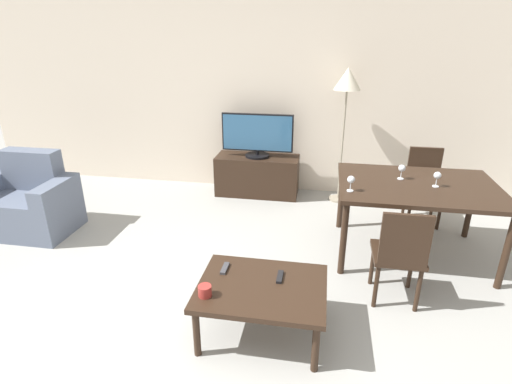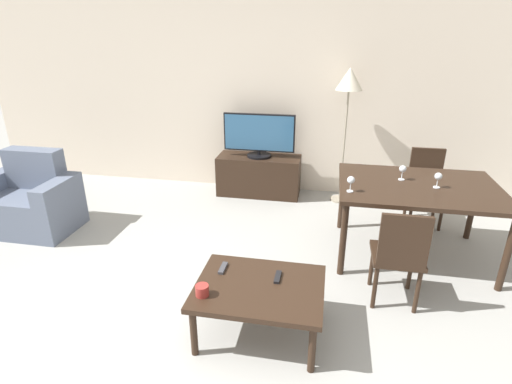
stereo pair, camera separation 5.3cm
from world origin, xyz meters
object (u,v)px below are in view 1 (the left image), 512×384
at_px(tv, 257,136).
at_px(floor_lamp, 347,87).
at_px(coffee_table, 262,291).
at_px(cup_white_near, 205,291).
at_px(tv_stand, 257,175).
at_px(remote_secondary, 225,268).
at_px(wine_glass_right, 402,169).
at_px(wine_glass_center, 437,176).
at_px(remote_primary, 280,277).
at_px(armchair, 27,204).
at_px(dining_chair_far, 424,182).
at_px(dining_table, 417,191).
at_px(dining_chair_near, 400,252).
at_px(wine_glass_left, 351,181).

relative_size(tv, floor_lamp, 0.55).
distance_m(coffee_table, cup_white_near, 0.42).
bearing_deg(tv_stand, remote_secondary, -85.83).
bearing_deg(tv_stand, wine_glass_right, -36.13).
bearing_deg(wine_glass_right, tv, 143.92).
height_order(floor_lamp, wine_glass_center, floor_lamp).
bearing_deg(remote_secondary, wine_glass_right, 42.89).
xyz_separation_m(coffee_table, remote_secondary, (-0.31, 0.16, 0.06)).
xyz_separation_m(cup_white_near, wine_glass_right, (1.50, 1.68, 0.40)).
xyz_separation_m(floor_lamp, remote_primary, (-0.48, -2.54, -1.05)).
distance_m(armchair, dining_chair_far, 4.49).
distance_m(dining_table, dining_chair_far, 0.90).
xyz_separation_m(coffee_table, wine_glass_center, (1.42, 1.34, 0.49)).
height_order(dining_chair_near, dining_chair_far, same).
distance_m(armchair, wine_glass_right, 4.01).
relative_size(cup_white_near, wine_glass_right, 0.64).
bearing_deg(wine_glass_left, dining_chair_near, -54.72).
height_order(wine_glass_left, wine_glass_center, same).
bearing_deg(wine_glass_right, remote_secondary, -137.11).
distance_m(wine_glass_left, wine_glass_right, 0.64).
bearing_deg(coffee_table, dining_table, 47.25).
xyz_separation_m(tv, floor_lamp, (1.09, -0.02, 0.65)).
xyz_separation_m(dining_chair_near, floor_lamp, (-0.42, 2.12, 0.99)).
distance_m(armchair, dining_chair_near, 3.91).
bearing_deg(cup_white_near, wine_glass_center, 40.41).
distance_m(coffee_table, wine_glass_left, 1.35).
relative_size(tv_stand, dining_chair_near, 1.29).
height_order(coffee_table, cup_white_near, cup_white_near).
xyz_separation_m(tv_stand, wine_glass_center, (1.92, -1.34, 0.59)).
xyz_separation_m(tv_stand, wine_glass_right, (1.63, -1.19, 0.59)).
height_order(dining_chair_far, remote_secondary, dining_chair_far).
bearing_deg(dining_table, remote_primary, -132.55).
bearing_deg(wine_glass_right, floor_lamp, 114.55).
relative_size(dining_chair_near, remote_primary, 5.72).
bearing_deg(tv, wine_glass_left, -54.68).
distance_m(dining_table, remote_primary, 1.74).
height_order(armchair, cup_white_near, armchair).
height_order(cup_white_near, wine_glass_center, wine_glass_center).
bearing_deg(remote_secondary, dining_chair_near, 16.10).
relative_size(floor_lamp, wine_glass_center, 11.63).
distance_m(tv_stand, floor_lamp, 1.63).
height_order(tv, floor_lamp, floor_lamp).
distance_m(tv, dining_chair_far, 2.11).
bearing_deg(remote_primary, remote_secondary, 174.66).
xyz_separation_m(dining_table, remote_primary, (-1.16, -1.27, -0.26)).
distance_m(tv_stand, coffee_table, 2.73).
bearing_deg(tv, dining_table, -36.17).
bearing_deg(dining_chair_far, wine_glass_center, -97.49).
height_order(floor_lamp, wine_glass_left, floor_lamp).
relative_size(coffee_table, remote_secondary, 6.11).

